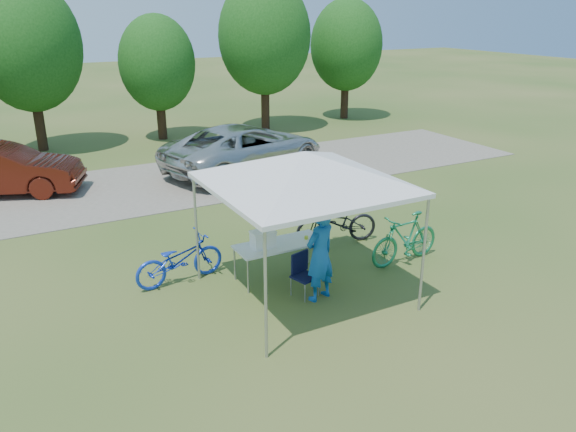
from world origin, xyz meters
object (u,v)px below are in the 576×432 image
(bike_blue, at_px, (179,259))
(sedan, at_px, (1,170))
(folding_table, at_px, (280,245))
(minivan, at_px, (245,148))
(cooler, at_px, (263,239))
(bike_green, at_px, (405,238))
(cyclist, at_px, (320,254))
(folding_chair, at_px, (302,271))
(bike_dark, at_px, (337,223))

(bike_blue, distance_m, sedan, 8.09)
(folding_table, distance_m, minivan, 7.68)
(cooler, distance_m, bike_green, 3.06)
(cyclist, distance_m, bike_blue, 2.78)
(folding_table, relative_size, bike_green, 0.99)
(sedan, bearing_deg, folding_chair, -131.95)
(sedan, bearing_deg, minivan, -77.39)
(minivan, bearing_deg, cyclist, 147.72)
(bike_blue, distance_m, minivan, 7.81)
(cooler, xyz_separation_m, minivan, (2.88, 7.25, -0.10))
(folding_chair, relative_size, cooler, 1.78)
(bike_green, bearing_deg, cyclist, -82.63)
(cooler, distance_m, sedan, 9.34)
(bike_blue, xyz_separation_m, bike_dark, (3.70, 0.15, 0.03))
(cooler, relative_size, minivan, 0.08)
(minivan, bearing_deg, folding_table, 143.86)
(bike_green, relative_size, sedan, 0.41)
(bike_dark, bearing_deg, folding_chair, -34.99)
(cooler, relative_size, sedan, 0.10)
(bike_blue, distance_m, bike_dark, 3.71)
(folding_chair, relative_size, minivan, 0.15)
(bike_blue, relative_size, bike_dark, 0.95)
(folding_chair, relative_size, bike_blue, 0.45)
(folding_chair, height_order, sedan, sedan)
(folding_table, distance_m, cooler, 0.42)
(folding_table, distance_m, cyclist, 1.15)
(bike_blue, xyz_separation_m, sedan, (-2.70, 7.62, 0.26))
(folding_table, height_order, bike_green, bike_green)
(folding_table, xyz_separation_m, minivan, (2.51, 7.25, 0.10))
(folding_chair, bearing_deg, bike_blue, 124.47)
(folding_table, relative_size, minivan, 0.32)
(folding_table, distance_m, bike_green, 2.69)
(folding_chair, xyz_separation_m, sedan, (-4.55, 9.17, 0.26))
(folding_table, bearing_deg, folding_chair, -86.34)
(bike_green, distance_m, minivan, 7.87)
(cyclist, height_order, minivan, cyclist)
(folding_table, height_order, bike_blue, bike_blue)
(bike_green, bearing_deg, bike_dark, -159.49)
(cooler, bearing_deg, bike_dark, 21.63)
(cyclist, bearing_deg, bike_dark, -146.18)
(cooler, relative_size, cyclist, 0.25)
(cooler, bearing_deg, minivan, 68.37)
(folding_table, relative_size, folding_chair, 2.19)
(cooler, height_order, sedan, sedan)
(cooler, distance_m, bike_blue, 1.67)
(bike_dark, xyz_separation_m, minivan, (0.61, 6.35, 0.29))
(sedan, bearing_deg, bike_blue, -138.82)
(folding_table, xyz_separation_m, cyclist, (0.23, -1.11, 0.21))
(folding_table, bearing_deg, sedan, 118.26)
(minivan, xyz_separation_m, sedan, (-7.01, 1.12, -0.05))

